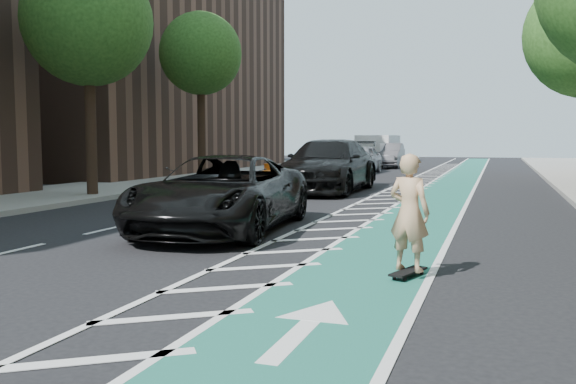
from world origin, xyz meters
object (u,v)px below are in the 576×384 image
at_px(suv_near, 222,193).
at_px(suv_far, 328,165).
at_px(skateboarder, 409,212).
at_px(barrel_a, 217,199).

xyz_separation_m(suv_near, suv_far, (-0.45, 10.27, 0.17)).
distance_m(skateboarder, suv_far, 14.35).
height_order(suv_near, suv_far, suv_far).
height_order(suv_far, barrel_a, suv_far).
relative_size(suv_near, barrel_a, 7.15).
bearing_deg(suv_near, skateboarder, -41.28).
relative_size(suv_near, suv_far, 0.87).
distance_m(suv_near, barrel_a, 3.16).
bearing_deg(barrel_a, suv_far, 82.33).
relative_size(skateboarder, barrel_a, 2.04).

